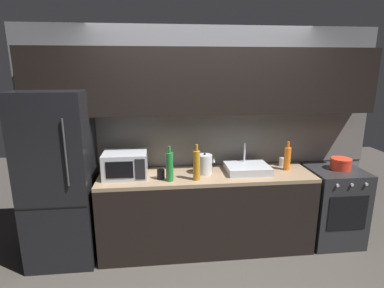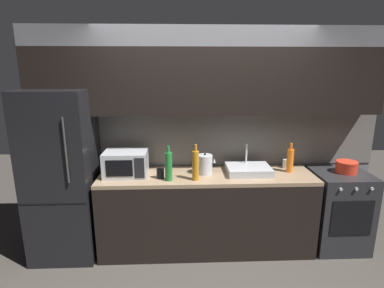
% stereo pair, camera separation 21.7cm
% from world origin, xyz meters
% --- Properties ---
extents(back_wall, '(4.10, 0.44, 2.50)m').
position_xyz_m(back_wall, '(0.00, 1.20, 1.55)').
color(back_wall, slate).
rests_on(back_wall, ground).
extents(counter_run, '(2.36, 0.60, 0.90)m').
position_xyz_m(counter_run, '(0.00, 0.90, 0.45)').
color(counter_run, black).
rests_on(counter_run, ground).
extents(refrigerator, '(0.68, 0.69, 1.83)m').
position_xyz_m(refrigerator, '(-1.56, 0.90, 0.92)').
color(refrigerator, black).
rests_on(refrigerator, ground).
extents(oven_range, '(0.60, 0.62, 0.90)m').
position_xyz_m(oven_range, '(1.52, 0.90, 0.45)').
color(oven_range, '#232326').
rests_on(oven_range, ground).
extents(microwave, '(0.46, 0.35, 0.27)m').
position_xyz_m(microwave, '(-0.88, 0.92, 1.04)').
color(microwave, '#A8AAAF').
rests_on(microwave, counter_run).
extents(sink_basin, '(0.48, 0.38, 0.30)m').
position_xyz_m(sink_basin, '(0.47, 0.93, 0.94)').
color(sink_basin, '#ADAFB5').
rests_on(sink_basin, counter_run).
extents(kettle, '(0.20, 0.17, 0.24)m').
position_xyz_m(kettle, '(-0.02, 0.93, 1.01)').
color(kettle, '#B7BABF').
rests_on(kettle, counter_run).
extents(wine_bottle_green, '(0.08, 0.08, 0.37)m').
position_xyz_m(wine_bottle_green, '(-0.41, 0.74, 1.06)').
color(wine_bottle_green, '#1E6B2D').
rests_on(wine_bottle_green, counter_run).
extents(wine_bottle_orange, '(0.08, 0.08, 0.33)m').
position_xyz_m(wine_bottle_orange, '(0.94, 0.95, 1.04)').
color(wine_bottle_orange, orange).
rests_on(wine_bottle_orange, counter_run).
extents(wine_bottle_amber, '(0.07, 0.07, 0.38)m').
position_xyz_m(wine_bottle_amber, '(-0.13, 0.74, 1.06)').
color(wine_bottle_amber, '#B27019').
rests_on(wine_bottle_amber, counter_run).
extents(mug_white, '(0.07, 0.07, 0.10)m').
position_xyz_m(mug_white, '(0.94, 1.09, 0.95)').
color(mug_white, silver).
rests_on(mug_white, counter_run).
extents(mug_dark, '(0.08, 0.08, 0.10)m').
position_xyz_m(mug_dark, '(-0.51, 0.81, 0.95)').
color(mug_dark, black).
rests_on(mug_dark, counter_run).
extents(cooking_pot, '(0.23, 0.23, 0.13)m').
position_xyz_m(cooking_pot, '(1.57, 0.90, 0.97)').
color(cooking_pot, red).
rests_on(cooking_pot, oven_range).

